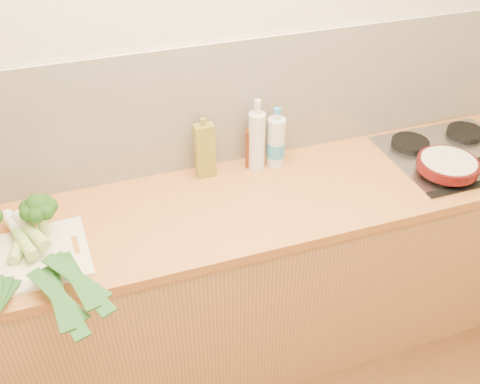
# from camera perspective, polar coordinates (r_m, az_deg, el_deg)

# --- Properties ---
(room_shell) EXTENTS (3.50, 3.50, 3.50)m
(room_shell) POSITION_cam_1_polar(r_m,az_deg,el_deg) (2.21, -2.79, 9.00)
(room_shell) COLOR beige
(room_shell) RESTS_ON ground
(counter) EXTENTS (3.20, 0.62, 0.90)m
(counter) POSITION_cam_1_polar(r_m,az_deg,el_deg) (2.42, -0.30, -9.40)
(counter) COLOR tan
(counter) RESTS_ON ground
(gas_hob) EXTENTS (0.58, 0.50, 0.04)m
(gas_hob) POSITION_cam_1_polar(r_m,az_deg,el_deg) (2.56, 21.93, 3.82)
(gas_hob) COLOR silver
(gas_hob) RESTS_ON counter
(chopping_board) EXTENTS (0.45, 0.35, 0.01)m
(chopping_board) POSITION_cam_1_polar(r_m,az_deg,el_deg) (2.00, -22.11, -6.71)
(chopping_board) COLOR white
(chopping_board) RESTS_ON counter
(broccoli_right) EXTENTS (0.13, 0.13, 0.17)m
(broccoli_right) POSITION_cam_1_polar(r_m,az_deg,el_deg) (2.00, -20.71, -1.65)
(broccoli_right) COLOR #A4CB76
(broccoli_right) RESTS_ON chopping_board
(leek_front) EXTENTS (0.24, 0.68, 0.04)m
(leek_front) POSITION_cam_1_polar(r_m,az_deg,el_deg) (1.97, -23.01, -6.64)
(leek_front) COLOR white
(leek_front) RESTS_ON chopping_board
(leek_mid) EXTENTS (0.26, 0.68, 0.04)m
(leek_mid) POSITION_cam_1_polar(r_m,az_deg,el_deg) (1.94, -21.29, -6.26)
(leek_mid) COLOR white
(leek_mid) RESTS_ON chopping_board
(leek_back) EXTENTS (0.30, 0.59, 0.04)m
(leek_back) POSITION_cam_1_polar(r_m,az_deg,el_deg) (1.91, -19.73, -5.74)
(leek_back) COLOR white
(leek_back) RESTS_ON chopping_board
(skillet) EXTENTS (0.37, 0.25, 0.04)m
(skillet) POSITION_cam_1_polar(r_m,az_deg,el_deg) (2.39, 21.35, 2.76)
(skillet) COLOR #460B0C
(skillet) RESTS_ON gas_hob
(oil_tin) EXTENTS (0.08, 0.05, 0.27)m
(oil_tin) POSITION_cam_1_polar(r_m,az_deg,el_deg) (2.20, -3.78, 4.45)
(oil_tin) COLOR olive
(oil_tin) RESTS_ON counter
(glass_bottle) EXTENTS (0.07, 0.07, 0.32)m
(glass_bottle) POSITION_cam_1_polar(r_m,az_deg,el_deg) (2.24, 1.80, 5.53)
(glass_bottle) COLOR silver
(glass_bottle) RESTS_ON counter
(amber_bottle) EXTENTS (0.06, 0.06, 0.23)m
(amber_bottle) POSITION_cam_1_polar(r_m,az_deg,el_deg) (2.27, 1.38, 4.77)
(amber_bottle) COLOR maroon
(amber_bottle) RESTS_ON counter
(water_bottle) EXTENTS (0.08, 0.08, 0.25)m
(water_bottle) POSITION_cam_1_polar(r_m,az_deg,el_deg) (2.28, 3.85, 5.19)
(water_bottle) COLOR silver
(water_bottle) RESTS_ON counter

